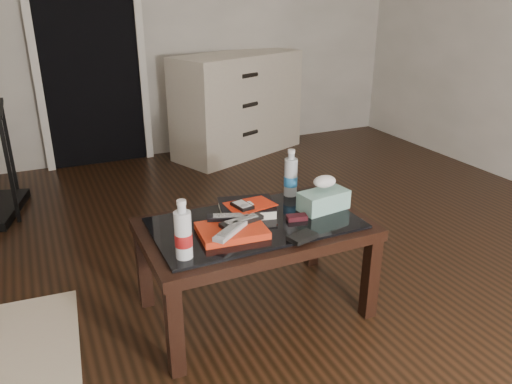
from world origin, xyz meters
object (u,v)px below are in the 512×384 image
coffee_table (255,235)px  textbook (247,208)px  water_bottle_right (291,173)px  water_bottle_left (183,229)px  tissue_box (323,200)px  dresser (238,105)px

coffee_table → textbook: (0.01, 0.11, 0.09)m
textbook → water_bottle_right: bearing=34.1°
water_bottle_left → water_bottle_right: 0.77m
textbook → water_bottle_left: (-0.38, -0.28, 0.10)m
water_bottle_right → tissue_box: size_ratio=1.03×
water_bottle_left → dresser: bearing=63.0°
tissue_box → dresser: bearing=69.5°
textbook → tissue_box: size_ratio=1.09×
water_bottle_left → water_bottle_right: size_ratio=1.00×
textbook → water_bottle_left: size_ratio=1.05×
textbook → tissue_box: bearing=-4.7°
tissue_box → textbook: bearing=153.9°
dresser → textbook: dresser is taller
coffee_table → textbook: bearing=86.2°
coffee_table → tissue_box: size_ratio=4.35×
water_bottle_right → coffee_table: bearing=-144.0°
dresser → water_bottle_right: bearing=-127.5°
coffee_table → textbook: textbook is taller
dresser → textbook: (-0.88, -2.21, 0.03)m
water_bottle_right → textbook: bearing=-159.9°
textbook → water_bottle_right: 0.32m
coffee_table → water_bottle_right: (0.29, 0.21, 0.18)m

